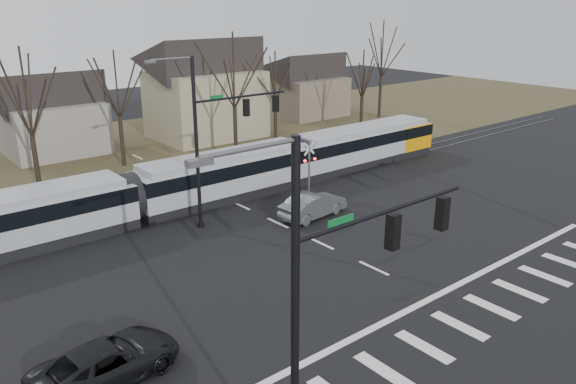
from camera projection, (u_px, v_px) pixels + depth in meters
ground at (404, 282)px, 27.41m from camera, size 140.00×140.00×0.00m
grass_verge at (128, 153)px, 50.88m from camera, size 140.00×28.00×0.01m
crosswalk at (476, 316)px, 24.47m from camera, size 27.00×2.60×0.01m
stop_line at (434, 297)px, 26.09m from camera, size 28.00×0.35×0.01m
lane_dashes at (225, 198)px, 39.14m from camera, size 0.18×30.00×0.01m
rail_pair at (226, 198)px, 38.99m from camera, size 90.00×1.52×0.06m
tram at (223, 174)px, 38.56m from camera, size 42.25×3.14×3.20m
sedan at (313, 205)px, 35.52m from camera, size 2.65×5.14×1.58m
suv at (107, 362)px, 20.15m from camera, size 3.77×6.00×1.50m
signal_pole_near_left at (341, 292)px, 14.94m from camera, size 9.28×0.44×10.20m
signal_pole_far at (219, 131)px, 33.30m from camera, size 9.28×0.44×10.20m
rail_crossing_signal at (309, 169)px, 39.18m from camera, size 1.08×0.36×4.00m
tree_row at (176, 104)px, 46.06m from camera, size 59.20×7.20×10.00m
house_b at (51, 109)px, 49.55m from camera, size 8.64×7.56×7.65m
house_c at (205, 84)px, 55.31m from camera, size 10.80×8.64×10.10m
house_d at (306, 82)px, 66.15m from camera, size 8.64×7.56×7.65m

